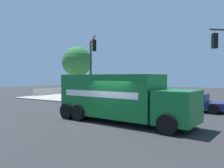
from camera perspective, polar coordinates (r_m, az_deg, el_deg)
The scene contains 9 objects.
ground_plane at distance 13.34m, azimuth 0.89°, elevation -10.01°, with size 100.00×100.00×0.00m, color #2B2B2D.
sidewalk_corner_near at distance 31.10m, azimuth -6.91°, elevation -3.12°, with size 12.49×12.49×0.14m, color #9E998E.
delivery_truck at distance 13.81m, azimuth 1.96°, elevation -3.31°, with size 3.35×8.59×2.87m.
traffic_light_primary at distance 22.07m, azimuth -5.05°, elevation 5.66°, with size 3.18×2.93×6.22m.
pickup_navy at distance 19.52m, azimuth 19.55°, elevation -4.19°, with size 2.26×5.21×1.38m.
sedan_black at distance 28.37m, azimuth 4.43°, elevation -2.45°, with size 2.27×4.41×1.31m.
pedestrian_near_corner at distance 30.54m, azimuth -4.16°, elevation -1.23°, with size 0.50×0.33×1.71m.
picket_fence_run at distance 35.16m, azimuth -14.49°, elevation -1.70°, with size 7.12×0.05×0.95m.
shade_tree_near at distance 32.79m, azimuth -8.68°, elevation 5.48°, with size 4.23×4.23×6.83m.
Camera 1 is at (11.13, 6.83, 2.73)m, focal length 36.81 mm.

